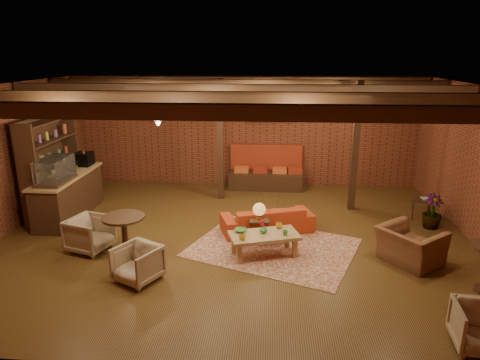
# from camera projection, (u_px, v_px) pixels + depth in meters

# --- Properties ---
(floor) EXTENTS (10.00, 10.00, 0.00)m
(floor) POSITION_uv_depth(u_px,v_px,m) (235.00, 238.00, 9.21)
(floor) COLOR #35200D
(floor) RESTS_ON ground
(ceiling) EXTENTS (10.00, 8.00, 0.02)m
(ceiling) POSITION_uv_depth(u_px,v_px,m) (234.00, 87.00, 8.29)
(ceiling) COLOR black
(ceiling) RESTS_ON wall_back
(wall_back) EXTENTS (10.00, 0.02, 3.20)m
(wall_back) POSITION_uv_depth(u_px,v_px,m) (246.00, 132.00, 12.57)
(wall_back) COLOR brown
(wall_back) RESTS_ON ground
(wall_front) EXTENTS (10.00, 0.02, 3.20)m
(wall_front) POSITION_uv_depth(u_px,v_px,m) (205.00, 255.00, 4.93)
(wall_front) COLOR brown
(wall_front) RESTS_ON ground
(wall_left) EXTENTS (0.02, 8.00, 3.20)m
(wall_left) POSITION_uv_depth(u_px,v_px,m) (1.00, 162.00, 9.10)
(wall_left) COLOR brown
(wall_left) RESTS_ON ground
(ceiling_beams) EXTENTS (9.80, 6.40, 0.22)m
(ceiling_beams) POSITION_uv_depth(u_px,v_px,m) (234.00, 93.00, 8.33)
(ceiling_beams) COLOR black
(ceiling_beams) RESTS_ON ceiling
(ceiling_pipe) EXTENTS (9.60, 0.12, 0.12)m
(ceiling_pipe) POSITION_uv_depth(u_px,v_px,m) (240.00, 97.00, 9.92)
(ceiling_pipe) COLOR black
(ceiling_pipe) RESTS_ON ceiling
(post_left) EXTENTS (0.16, 0.16, 3.20)m
(post_left) POSITION_uv_depth(u_px,v_px,m) (220.00, 141.00, 11.28)
(post_left) COLOR black
(post_left) RESTS_ON ground
(post_right) EXTENTS (0.16, 0.16, 3.20)m
(post_right) POSITION_uv_depth(u_px,v_px,m) (355.00, 148.00, 10.46)
(post_right) COLOR black
(post_right) RESTS_ON ground
(service_counter) EXTENTS (0.80, 2.50, 1.60)m
(service_counter) POSITION_uv_depth(u_px,v_px,m) (68.00, 185.00, 10.23)
(service_counter) COLOR black
(service_counter) RESTS_ON ground
(plant_counter) EXTENTS (0.35, 0.39, 0.30)m
(plant_counter) POSITION_uv_depth(u_px,v_px,m) (74.00, 166.00, 10.29)
(plant_counter) COLOR #337F33
(plant_counter) RESTS_ON service_counter
(shelving_hutch) EXTENTS (0.52, 2.00, 2.40)m
(shelving_hutch) POSITION_uv_depth(u_px,v_px,m) (52.00, 167.00, 10.23)
(shelving_hutch) COLOR black
(shelving_hutch) RESTS_ON ground
(banquette) EXTENTS (2.10, 0.70, 1.00)m
(banquette) POSITION_uv_depth(u_px,v_px,m) (266.00, 172.00, 12.42)
(banquette) COLOR maroon
(banquette) RESTS_ON ground
(service_sign) EXTENTS (0.86, 0.06, 0.30)m
(service_sign) POSITION_uv_depth(u_px,v_px,m) (267.00, 110.00, 11.45)
(service_sign) COLOR orange
(service_sign) RESTS_ON ceiling
(ceiling_spotlights) EXTENTS (6.40, 4.40, 0.28)m
(ceiling_spotlights) POSITION_uv_depth(u_px,v_px,m) (234.00, 104.00, 8.39)
(ceiling_spotlights) COLOR black
(ceiling_spotlights) RESTS_ON ceiling
(rug) EXTENTS (3.81, 3.39, 0.01)m
(rug) POSITION_uv_depth(u_px,v_px,m) (273.00, 247.00, 8.75)
(rug) COLOR maroon
(rug) RESTS_ON floor
(sofa) EXTENTS (2.15, 1.38, 0.59)m
(sofa) POSITION_uv_depth(u_px,v_px,m) (267.00, 219.00, 9.48)
(sofa) COLOR #AF3718
(sofa) RESTS_ON floor
(coffee_table) EXTENTS (1.47, 1.03, 0.71)m
(coffee_table) POSITION_uv_depth(u_px,v_px,m) (263.00, 236.00, 8.31)
(coffee_table) COLOR #9C6A49
(coffee_table) RESTS_ON floor
(side_table_lamp) EXTENTS (0.43, 0.43, 0.85)m
(side_table_lamp) POSITION_uv_depth(u_px,v_px,m) (259.00, 212.00, 8.87)
(side_table_lamp) COLOR black
(side_table_lamp) RESTS_ON floor
(round_table_left) EXTENTS (0.81, 0.81, 0.84)m
(round_table_left) POSITION_uv_depth(u_px,v_px,m) (124.00, 229.00, 8.22)
(round_table_left) COLOR black
(round_table_left) RESTS_ON floor
(armchair_a) EXTENTS (0.89, 0.92, 0.77)m
(armchair_a) POSITION_uv_depth(u_px,v_px,m) (90.00, 232.00, 8.54)
(armchair_a) COLOR #C0B694
(armchair_a) RESTS_ON floor
(armchair_b) EXTENTS (0.91, 0.90, 0.71)m
(armchair_b) POSITION_uv_depth(u_px,v_px,m) (138.00, 262.00, 7.41)
(armchair_b) COLOR #C0B694
(armchair_b) RESTS_ON floor
(armchair_right) EXTENTS (1.18, 1.25, 0.92)m
(armchair_right) POSITION_uv_depth(u_px,v_px,m) (411.00, 240.00, 8.02)
(armchair_right) COLOR brown
(armchair_right) RESTS_ON floor
(side_table_book) EXTENTS (0.55, 0.55, 0.51)m
(side_table_book) POSITION_uv_depth(u_px,v_px,m) (421.00, 200.00, 10.17)
(side_table_book) COLOR black
(side_table_book) RESTS_ON floor
(plant_tall) EXTENTS (1.65, 1.65, 2.35)m
(plant_tall) POSITION_uv_depth(u_px,v_px,m) (437.00, 178.00, 9.41)
(plant_tall) COLOR #4C7F4C
(plant_tall) RESTS_ON floor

